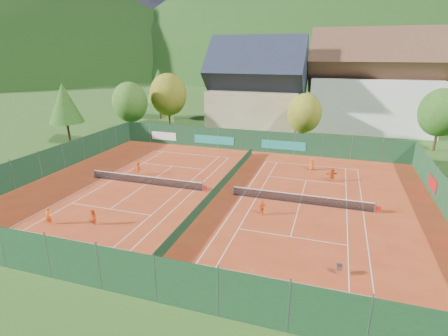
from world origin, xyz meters
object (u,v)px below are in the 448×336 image
at_px(player_left_far, 138,168).
at_px(player_right_far_a, 312,164).
at_px(chalet, 257,92).
at_px(player_right_near, 262,208).
at_px(ball_hopper, 339,267).
at_px(player_right_far_b, 332,175).
at_px(player_left_near, 48,216).
at_px(hotel_block_a, 373,88).
at_px(player_left_mid, 93,218).

height_order(player_left_far, player_right_far_a, player_left_far).
height_order(chalet, player_right_near, chalet).
distance_m(ball_hopper, player_right_far_b, 17.21).
relative_size(player_left_far, player_right_near, 1.18).
bearing_deg(ball_hopper, player_left_near, -179.60).
height_order(player_left_near, player_right_far_a, player_left_near).
relative_size(player_left_far, player_right_far_a, 1.13).
bearing_deg(ball_hopper, player_right_far_a, 99.13).
bearing_deg(hotel_block_a, player_right_far_b, -100.54).
xyz_separation_m(hotel_block_a, ball_hopper, (-4.49, -46.22, -6.83)).
height_order(player_left_mid, player_right_far_a, player_right_far_a).
height_order(ball_hopper, player_left_mid, player_left_mid).
distance_m(hotel_block_a, player_right_far_a, 27.82).
xyz_separation_m(player_left_mid, player_left_far, (-2.92, 11.78, 0.11)).
relative_size(chalet, player_right_near, 12.15).
bearing_deg(player_left_mid, player_right_near, 46.77).
relative_size(player_left_near, player_right_near, 1.09).
bearing_deg(player_left_mid, player_right_far_b, 63.46).
distance_m(chalet, hotel_block_a, 19.94).
xyz_separation_m(player_left_mid, player_right_far_b, (18.00, 16.37, 0.06)).
xyz_separation_m(player_right_far_a, player_right_far_b, (2.36, -3.16, 0.04)).
bearing_deg(player_right_near, chalet, 67.68).
xyz_separation_m(ball_hopper, player_right_far_b, (-0.91, 17.19, 0.19)).
distance_m(chalet, ball_hopper, 43.18).
bearing_deg(ball_hopper, chalet, 109.83).
bearing_deg(player_right_far_a, player_left_mid, 30.36).
xyz_separation_m(chalet, hotel_block_a, (19.00, 6.00, 0.76)).
bearing_deg(player_left_mid, player_left_far, 125.11).
bearing_deg(player_right_far_a, hotel_block_a, -127.66).
relative_size(chalet, hotel_block_a, 0.75).
relative_size(player_left_near, player_left_mid, 1.07).
height_order(hotel_block_a, player_left_far, hotel_block_a).
relative_size(chalet, ball_hopper, 20.25).
relative_size(player_left_far, player_right_far_b, 1.07).
bearing_deg(player_right_far_b, player_left_mid, 23.36).
height_order(player_left_far, player_right_near, player_left_far).
height_order(hotel_block_a, player_right_far_b, hotel_block_a).
relative_size(player_right_far_a, player_right_far_b, 0.95).
height_order(player_left_mid, player_right_far_b, player_right_far_b).
xyz_separation_m(player_left_near, player_right_near, (16.03, 6.98, -0.06)).
height_order(chalet, player_left_near, chalet).
height_order(ball_hopper, player_left_near, player_left_near).
height_order(ball_hopper, player_left_far, player_left_far).
distance_m(ball_hopper, player_right_far_a, 20.61).
height_order(player_left_mid, player_left_far, player_left_far).
bearing_deg(player_left_near, player_right_near, 9.47).
bearing_deg(player_right_far_b, player_right_far_a, -72.15).
relative_size(chalet, player_left_near, 11.11).
xyz_separation_m(hotel_block_a, player_right_far_a, (-7.76, -25.87, -6.68)).
bearing_deg(ball_hopper, player_left_mid, 177.51).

